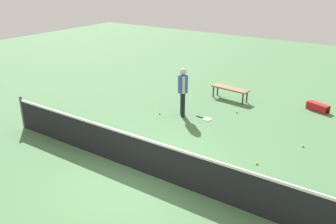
{
  "coord_description": "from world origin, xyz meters",
  "views": [
    {
      "loc": [
        -4.83,
        6.12,
        4.76
      ],
      "look_at": [
        0.68,
        -1.88,
        0.9
      ],
      "focal_mm": 38.46,
      "sensor_mm": 36.0,
      "label": 1
    }
  ],
  "objects_px": {
    "tennis_racket_near_player": "(206,119)",
    "courtside_bench": "(230,89)",
    "tennis_ball_baseline": "(91,142)",
    "tennis_ball_near_player": "(237,112)",
    "tennis_ball_midcourt": "(303,146)",
    "tennis_ball_by_net": "(160,113)",
    "equipment_bag": "(319,107)",
    "player_near_side": "(183,88)",
    "tennis_ball_stray_left": "(257,163)"
  },
  "relations": [
    {
      "from": "equipment_bag",
      "to": "tennis_ball_by_net",
      "type": "bearing_deg",
      "value": 37.6
    },
    {
      "from": "tennis_ball_near_player",
      "to": "equipment_bag",
      "type": "relative_size",
      "value": 0.08
    },
    {
      "from": "tennis_ball_by_net",
      "to": "equipment_bag",
      "type": "height_order",
      "value": "equipment_bag"
    },
    {
      "from": "tennis_ball_by_net",
      "to": "tennis_ball_midcourt",
      "type": "height_order",
      "value": "same"
    },
    {
      "from": "player_near_side",
      "to": "tennis_ball_by_net",
      "type": "bearing_deg",
      "value": 26.26
    },
    {
      "from": "tennis_ball_near_player",
      "to": "tennis_ball_by_net",
      "type": "distance_m",
      "value": 2.76
    },
    {
      "from": "player_near_side",
      "to": "equipment_bag",
      "type": "height_order",
      "value": "player_near_side"
    },
    {
      "from": "tennis_ball_near_player",
      "to": "tennis_ball_baseline",
      "type": "distance_m",
      "value": 5.29
    },
    {
      "from": "player_near_side",
      "to": "tennis_ball_stray_left",
      "type": "xyz_separation_m",
      "value": [
        -3.43,
        1.77,
        -0.98
      ]
    },
    {
      "from": "tennis_ball_by_net",
      "to": "courtside_bench",
      "type": "relative_size",
      "value": 0.04
    },
    {
      "from": "tennis_ball_near_player",
      "to": "tennis_racket_near_player",
      "type": "bearing_deg",
      "value": 61.46
    },
    {
      "from": "player_near_side",
      "to": "courtside_bench",
      "type": "xyz_separation_m",
      "value": [
        -0.63,
        -2.46,
        -0.59
      ]
    },
    {
      "from": "tennis_ball_stray_left",
      "to": "courtside_bench",
      "type": "distance_m",
      "value": 5.09
    },
    {
      "from": "player_near_side",
      "to": "courtside_bench",
      "type": "bearing_deg",
      "value": -104.27
    },
    {
      "from": "tennis_racket_near_player",
      "to": "courtside_bench",
      "type": "xyz_separation_m",
      "value": [
        0.23,
        -2.29,
        0.4
      ]
    },
    {
      "from": "tennis_ball_stray_left",
      "to": "equipment_bag",
      "type": "distance_m",
      "value": 4.93
    },
    {
      "from": "tennis_ball_midcourt",
      "to": "tennis_ball_by_net",
      "type": "bearing_deg",
      "value": 3.55
    },
    {
      "from": "tennis_ball_midcourt",
      "to": "tennis_ball_baseline",
      "type": "xyz_separation_m",
      "value": [
        5.21,
        3.29,
        0.0
      ]
    },
    {
      "from": "tennis_ball_midcourt",
      "to": "tennis_ball_near_player",
      "type": "bearing_deg",
      "value": -26.99
    },
    {
      "from": "player_near_side",
      "to": "equipment_bag",
      "type": "xyz_separation_m",
      "value": [
        -3.82,
        -3.14,
        -0.87
      ]
    },
    {
      "from": "tennis_racket_near_player",
      "to": "equipment_bag",
      "type": "xyz_separation_m",
      "value": [
        -2.96,
        -2.96,
        0.13
      ]
    },
    {
      "from": "tennis_racket_near_player",
      "to": "tennis_ball_baseline",
      "type": "bearing_deg",
      "value": 61.47
    },
    {
      "from": "tennis_ball_near_player",
      "to": "tennis_ball_baseline",
      "type": "xyz_separation_m",
      "value": [
        2.53,
        4.65,
        0.0
      ]
    },
    {
      "from": "tennis_racket_near_player",
      "to": "tennis_ball_midcourt",
      "type": "bearing_deg",
      "value": 175.91
    },
    {
      "from": "tennis_racket_near_player",
      "to": "courtside_bench",
      "type": "relative_size",
      "value": 0.38
    },
    {
      "from": "tennis_racket_near_player",
      "to": "tennis_ball_midcourt",
      "type": "xyz_separation_m",
      "value": [
        -3.29,
        0.24,
        0.02
      ]
    },
    {
      "from": "tennis_ball_by_net",
      "to": "courtside_bench",
      "type": "xyz_separation_m",
      "value": [
        -1.35,
        -2.82,
        0.38
      ]
    },
    {
      "from": "tennis_ball_by_net",
      "to": "tennis_ball_near_player",
      "type": "bearing_deg",
      "value": -142.8
    },
    {
      "from": "player_near_side",
      "to": "tennis_ball_midcourt",
      "type": "bearing_deg",
      "value": 179.21
    },
    {
      "from": "tennis_ball_near_player",
      "to": "tennis_ball_by_net",
      "type": "bearing_deg",
      "value": 37.2
    },
    {
      "from": "tennis_ball_stray_left",
      "to": "courtside_bench",
      "type": "xyz_separation_m",
      "value": [
        2.8,
        -4.23,
        0.38
      ]
    },
    {
      "from": "player_near_side",
      "to": "equipment_bag",
      "type": "distance_m",
      "value": 5.02
    },
    {
      "from": "courtside_bench",
      "to": "equipment_bag",
      "type": "xyz_separation_m",
      "value": [
        -3.19,
        -0.68,
        -0.28
      ]
    },
    {
      "from": "tennis_ball_baseline",
      "to": "equipment_bag",
      "type": "distance_m",
      "value": 8.11
    },
    {
      "from": "tennis_racket_near_player",
      "to": "tennis_ball_near_player",
      "type": "xyz_separation_m",
      "value": [
        -0.61,
        -1.13,
        0.02
      ]
    },
    {
      "from": "equipment_bag",
      "to": "tennis_ball_midcourt",
      "type": "bearing_deg",
      "value": 95.94
    },
    {
      "from": "tennis_racket_near_player",
      "to": "equipment_bag",
      "type": "distance_m",
      "value": 4.19
    },
    {
      "from": "tennis_ball_baseline",
      "to": "tennis_racket_near_player",
      "type": "bearing_deg",
      "value": -118.53
    },
    {
      "from": "player_near_side",
      "to": "equipment_bag",
      "type": "bearing_deg",
      "value": -140.55
    },
    {
      "from": "tennis_racket_near_player",
      "to": "player_near_side",
      "type": "bearing_deg",
      "value": 11.81
    },
    {
      "from": "tennis_ball_by_net",
      "to": "tennis_ball_midcourt",
      "type": "bearing_deg",
      "value": -176.45
    },
    {
      "from": "player_near_side",
      "to": "tennis_ball_midcourt",
      "type": "distance_m",
      "value": 4.26
    },
    {
      "from": "equipment_bag",
      "to": "courtside_bench",
      "type": "bearing_deg",
      "value": 11.98
    },
    {
      "from": "tennis_ball_by_net",
      "to": "tennis_ball_stray_left",
      "type": "distance_m",
      "value": 4.39
    },
    {
      "from": "tennis_ball_midcourt",
      "to": "tennis_ball_stray_left",
      "type": "height_order",
      "value": "same"
    },
    {
      "from": "tennis_ball_near_player",
      "to": "tennis_ball_by_net",
      "type": "xyz_separation_m",
      "value": [
        2.2,
        1.67,
        0.0
      ]
    },
    {
      "from": "player_near_side",
      "to": "tennis_ball_by_net",
      "type": "distance_m",
      "value": 1.27
    },
    {
      "from": "tennis_racket_near_player",
      "to": "tennis_ball_midcourt",
      "type": "height_order",
      "value": "tennis_ball_midcourt"
    },
    {
      "from": "tennis_ball_midcourt",
      "to": "tennis_ball_baseline",
      "type": "bearing_deg",
      "value": 32.24
    },
    {
      "from": "player_near_side",
      "to": "courtside_bench",
      "type": "height_order",
      "value": "player_near_side"
    }
  ]
}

